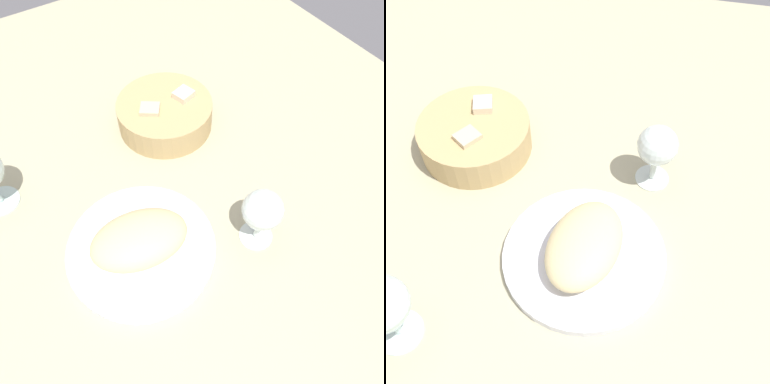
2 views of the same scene
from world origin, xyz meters
TOP-DOWN VIEW (x-y plane):
  - ground_plane at (0.00, 0.00)cm, footprint 140.00×140.00cm
  - plate at (-3.92, -12.33)cm, footprint 24.66×24.66cm
  - omelette at (-3.92, -12.33)cm, footprint 17.69×13.45cm
  - lettuce_garnish at (2.09, -12.41)cm, footprint 4.95×4.95cm
  - bread_basket at (14.65, 10.72)cm, footprint 19.39×19.39cm
  - wine_glass_near at (13.73, -20.63)cm, footprint 6.61×6.61cm

SIDE VIEW (x-z plane):
  - ground_plane at x=0.00cm, z-range -2.00..0.00cm
  - plate at x=-3.92cm, z-range 0.00..1.40cm
  - lettuce_garnish at x=2.09cm, z-range 1.40..2.55cm
  - bread_basket at x=14.65cm, z-range -0.61..6.69cm
  - omelette at x=-3.92cm, z-range 1.40..6.69cm
  - wine_glass_near at x=13.73cm, z-range 1.97..13.68cm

